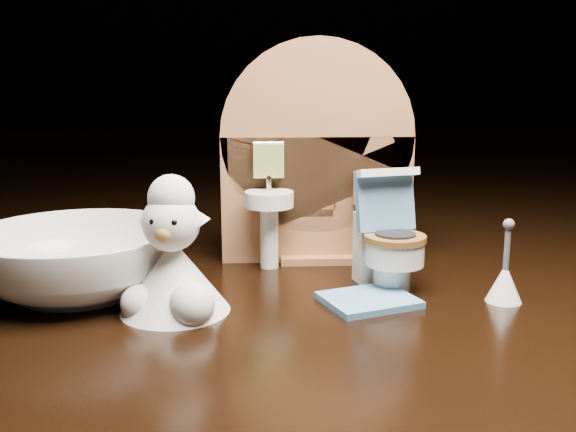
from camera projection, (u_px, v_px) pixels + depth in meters
name	position (u px, v px, depth m)	size (l,w,h in m)	color
backdrop_panel	(316.00, 166.00, 0.43)	(0.13, 0.05, 0.15)	#A2653D
toy_toilet	(388.00, 244.00, 0.39)	(0.04, 0.05, 0.07)	white
bath_mat	(369.00, 300.00, 0.36)	(0.05, 0.04, 0.00)	#5081AE
toilet_brush	(505.00, 280.00, 0.36)	(0.02, 0.02, 0.05)	white
plush_lamb	(173.00, 265.00, 0.34)	(0.06, 0.06, 0.08)	silver
ceramic_bowl	(78.00, 261.00, 0.38)	(0.12, 0.12, 0.04)	white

